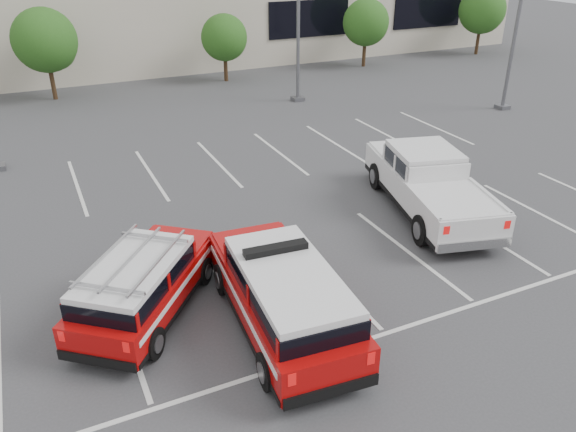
# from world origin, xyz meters

# --- Properties ---
(ground) EXTENTS (120.00, 120.00, 0.00)m
(ground) POSITION_xyz_m (0.00, 0.00, 0.00)
(ground) COLOR #3B3B3E
(ground) RESTS_ON ground
(stall_markings) EXTENTS (23.00, 15.00, 0.01)m
(stall_markings) POSITION_xyz_m (0.00, 4.50, 0.01)
(stall_markings) COLOR silver
(stall_markings) RESTS_ON ground
(tree_mid_left) EXTENTS (3.37, 3.37, 4.85)m
(tree_mid_left) POSITION_xyz_m (-4.91, 22.05, 3.04)
(tree_mid_left) COLOR #3F2B19
(tree_mid_left) RESTS_ON ground
(tree_mid_right) EXTENTS (2.77, 2.77, 3.99)m
(tree_mid_right) POSITION_xyz_m (5.09, 22.05, 2.50)
(tree_mid_right) COLOR #3F2B19
(tree_mid_right) RESTS_ON ground
(tree_right) EXTENTS (3.07, 3.07, 4.42)m
(tree_right) POSITION_xyz_m (15.09, 22.05, 2.77)
(tree_right) COLOR #3F2B19
(tree_right) RESTS_ON ground
(tree_far_right) EXTENTS (3.37, 3.37, 4.85)m
(tree_far_right) POSITION_xyz_m (25.09, 22.05, 3.04)
(tree_far_right) COLOR #3F2B19
(tree_far_right) RESTS_ON ground
(light_pole_mid) EXTENTS (0.90, 0.60, 10.24)m
(light_pole_mid) POSITION_xyz_m (7.00, 16.00, 5.19)
(light_pole_mid) COLOR #59595E
(light_pole_mid) RESTS_ON ground
(light_pole_right) EXTENTS (0.90, 0.60, 10.24)m
(light_pole_right) POSITION_xyz_m (16.00, 10.00, 5.19)
(light_pole_right) COLOR #59595E
(light_pole_right) RESTS_ON ground
(fire_chief_suv) EXTENTS (2.47, 5.71, 1.96)m
(fire_chief_suv) POSITION_xyz_m (-2.04, -1.63, 0.80)
(fire_chief_suv) COLOR #A30707
(fire_chief_suv) RESTS_ON ground
(white_pickup) EXTENTS (3.83, 6.84, 1.99)m
(white_pickup) POSITION_xyz_m (4.86, 2.00, 0.79)
(white_pickup) COLOR silver
(white_pickup) RESTS_ON ground
(ladder_suv) EXTENTS (4.33, 4.75, 1.83)m
(ladder_suv) POSITION_xyz_m (-4.78, 0.27, 0.73)
(ladder_suv) COLOR #A30707
(ladder_suv) RESTS_ON ground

